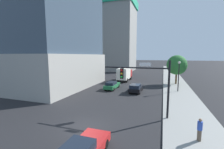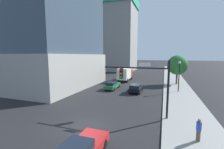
{
  "view_description": "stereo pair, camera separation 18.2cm",
  "coord_description": "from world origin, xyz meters",
  "px_view_note": "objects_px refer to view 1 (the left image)",
  "views": [
    {
      "loc": [
        6.27,
        -11.1,
        6.17
      ],
      "look_at": [
        -0.85,
        9.92,
        3.39
      ],
      "focal_mm": 24.3,
      "sensor_mm": 36.0,
      "label": 1
    },
    {
      "loc": [
        6.44,
        -11.04,
        6.17
      ],
      "look_at": [
        -0.85,
        9.92,
        3.39
      ],
      "focal_mm": 24.3,
      "sensor_mm": 36.0,
      "label": 2
    }
  ],
  "objects_px": {
    "traffic_light_pole": "(145,79)",
    "pedestrian_blue_shirt": "(200,129)",
    "construction_building": "(116,32)",
    "car_black": "(136,88)",
    "box_truck": "(125,74)",
    "street_tree": "(177,65)",
    "car_green": "(112,85)",
    "street_lamp": "(179,71)"
  },
  "relations": [
    {
      "from": "car_black",
      "to": "box_truck",
      "type": "relative_size",
      "value": 0.66
    },
    {
      "from": "street_lamp",
      "to": "car_green",
      "type": "height_order",
      "value": "street_lamp"
    },
    {
      "from": "traffic_light_pole",
      "to": "pedestrian_blue_shirt",
      "type": "xyz_separation_m",
      "value": [
        4.25,
        -3.45,
        -2.93
      ]
    },
    {
      "from": "construction_building",
      "to": "car_black",
      "type": "relative_size",
      "value": 7.95
    },
    {
      "from": "street_lamp",
      "to": "box_truck",
      "type": "distance_m",
      "value": 14.22
    },
    {
      "from": "street_tree",
      "to": "car_black",
      "type": "bearing_deg",
      "value": -125.99
    },
    {
      "from": "street_tree",
      "to": "pedestrian_blue_shirt",
      "type": "height_order",
      "value": "street_tree"
    },
    {
      "from": "traffic_light_pole",
      "to": "box_truck",
      "type": "distance_m",
      "value": 22.05
    },
    {
      "from": "car_green",
      "to": "box_truck",
      "type": "distance_m",
      "value": 9.65
    },
    {
      "from": "construction_building",
      "to": "street_lamp",
      "type": "relative_size",
      "value": 7.1
    },
    {
      "from": "construction_building",
      "to": "traffic_light_pole",
      "type": "height_order",
      "value": "construction_building"
    },
    {
      "from": "construction_building",
      "to": "street_tree",
      "type": "height_order",
      "value": "construction_building"
    },
    {
      "from": "construction_building",
      "to": "car_green",
      "type": "bearing_deg",
      "value": -74.19
    },
    {
      "from": "street_tree",
      "to": "car_green",
      "type": "bearing_deg",
      "value": -143.56
    },
    {
      "from": "pedestrian_blue_shirt",
      "to": "traffic_light_pole",
      "type": "bearing_deg",
      "value": 140.91
    },
    {
      "from": "street_lamp",
      "to": "car_black",
      "type": "bearing_deg",
      "value": -161.31
    },
    {
      "from": "construction_building",
      "to": "pedestrian_blue_shirt",
      "type": "bearing_deg",
      "value": -66.56
    },
    {
      "from": "traffic_light_pole",
      "to": "pedestrian_blue_shirt",
      "type": "height_order",
      "value": "traffic_light_pole"
    },
    {
      "from": "traffic_light_pole",
      "to": "pedestrian_blue_shirt",
      "type": "distance_m",
      "value": 6.21
    },
    {
      "from": "street_tree",
      "to": "box_truck",
      "type": "height_order",
      "value": "street_tree"
    },
    {
      "from": "pedestrian_blue_shirt",
      "to": "construction_building",
      "type": "bearing_deg",
      "value": 113.44
    },
    {
      "from": "street_lamp",
      "to": "box_truck",
      "type": "bearing_deg",
      "value": 143.8
    },
    {
      "from": "car_green",
      "to": "traffic_light_pole",
      "type": "bearing_deg",
      "value": -56.96
    },
    {
      "from": "traffic_light_pole",
      "to": "box_truck",
      "type": "bearing_deg",
      "value": 109.26
    },
    {
      "from": "traffic_light_pole",
      "to": "street_tree",
      "type": "bearing_deg",
      "value": 77.54
    },
    {
      "from": "car_green",
      "to": "pedestrian_blue_shirt",
      "type": "height_order",
      "value": "pedestrian_blue_shirt"
    },
    {
      "from": "construction_building",
      "to": "car_black",
      "type": "bearing_deg",
      "value": -67.92
    },
    {
      "from": "construction_building",
      "to": "car_black",
      "type": "xyz_separation_m",
      "value": [
        14.34,
        -35.35,
        -14.76
      ]
    },
    {
      "from": "street_lamp",
      "to": "street_tree",
      "type": "relative_size",
      "value": 0.83
    },
    {
      "from": "traffic_light_pole",
      "to": "car_black",
      "type": "bearing_deg",
      "value": 104.52
    },
    {
      "from": "construction_building",
      "to": "box_truck",
      "type": "height_order",
      "value": "construction_building"
    },
    {
      "from": "street_tree",
      "to": "pedestrian_blue_shirt",
      "type": "distance_m",
      "value": 23.36
    },
    {
      "from": "construction_building",
      "to": "traffic_light_pole",
      "type": "bearing_deg",
      "value": -69.54
    },
    {
      "from": "car_black",
      "to": "car_green",
      "type": "distance_m",
      "value": 4.74
    },
    {
      "from": "street_lamp",
      "to": "box_truck",
      "type": "xyz_separation_m",
      "value": [
        -11.39,
        8.34,
        -1.78
      ]
    },
    {
      "from": "street_lamp",
      "to": "pedestrian_blue_shirt",
      "type": "relative_size",
      "value": 3.1
    },
    {
      "from": "construction_building",
      "to": "pedestrian_blue_shirt",
      "type": "xyz_separation_m",
      "value": [
        21.2,
        -48.9,
        -14.5
      ]
    },
    {
      "from": "traffic_light_pole",
      "to": "car_black",
      "type": "relative_size",
      "value": 1.43
    },
    {
      "from": "traffic_light_pole",
      "to": "car_green",
      "type": "height_order",
      "value": "traffic_light_pole"
    },
    {
      "from": "pedestrian_blue_shirt",
      "to": "street_tree",
      "type": "bearing_deg",
      "value": 89.74
    },
    {
      "from": "construction_building",
      "to": "car_green",
      "type": "height_order",
      "value": "construction_building"
    },
    {
      "from": "street_tree",
      "to": "car_black",
      "type": "xyz_separation_m",
      "value": [
        -6.97,
        -9.59,
        -3.44
      ]
    }
  ]
}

